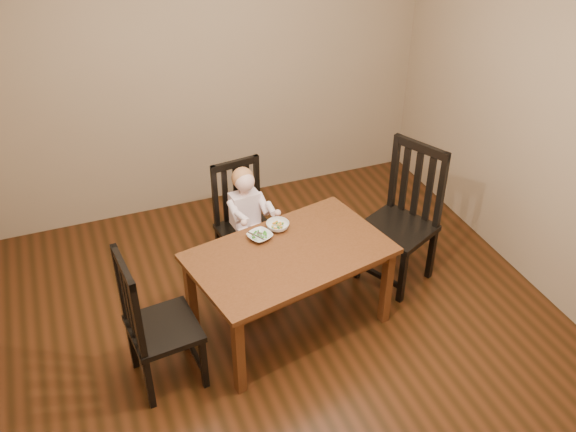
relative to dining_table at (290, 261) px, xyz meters
name	(u,v)px	position (x,y,z in m)	size (l,w,h in m)	color
room	(291,174)	(-0.04, -0.12, 0.76)	(4.01, 4.01, 2.71)	#411F0D
dining_table	(290,261)	(0.00, 0.00, 0.00)	(1.47, 1.06, 0.67)	#482610
chair_child	(244,223)	(-0.10, 0.74, -0.14)	(0.45, 0.44, 0.95)	black
chair_left	(155,324)	(-0.98, -0.18, -0.10)	(0.47, 0.48, 1.03)	black
chair_right	(403,218)	(1.02, 0.24, -0.05)	(0.63, 0.64, 1.13)	black
toddler	(246,212)	(-0.09, 0.69, -0.01)	(0.29, 0.36, 0.50)	white
bowl_peas	(260,236)	(-0.14, 0.21, 0.10)	(0.16, 0.16, 0.04)	white
bowl_veg	(278,226)	(0.02, 0.28, 0.10)	(0.16, 0.16, 0.05)	white
fork	(256,237)	(-0.18, 0.19, 0.12)	(0.11, 0.09, 0.05)	silver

